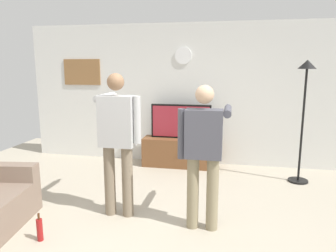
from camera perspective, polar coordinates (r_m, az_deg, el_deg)
ground_plane at (r=3.81m, az=-3.48°, el=-19.19°), size 8.40×8.40×0.00m
back_wall at (r=6.22m, az=3.35°, el=5.69°), size 6.40×0.10×2.70m
tv_stand at (r=6.08m, az=2.21°, el=-4.76°), size 1.42×0.44×0.54m
television at (r=6.00m, az=2.33°, el=0.83°), size 1.14×0.07×0.64m
wall_clock at (r=6.15m, az=2.78°, el=12.51°), size 0.32×0.03×0.32m
framed_picture at (r=6.78m, az=-15.16°, el=9.35°), size 0.78×0.04×0.52m
floor_lamp at (r=5.50m, az=23.36°, el=4.93°), size 0.32×0.32×1.99m
person_standing_nearer_lamp at (r=4.00m, az=-9.06°, el=-1.81°), size 0.61×0.78×1.82m
person_standing_nearer_couch at (r=3.65m, az=6.41°, el=-4.19°), size 0.60×0.78×1.70m
beverage_bottle at (r=3.94m, az=-22.06°, el=-16.84°), size 0.07×0.07×0.32m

